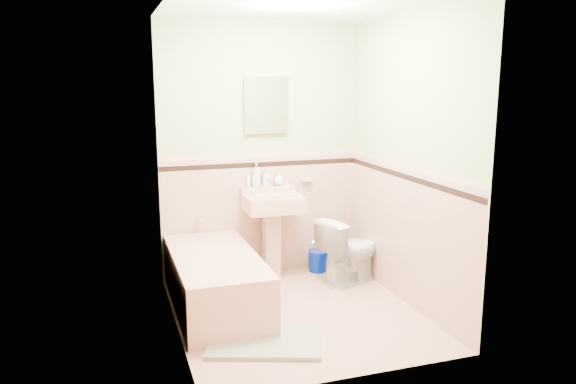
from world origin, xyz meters
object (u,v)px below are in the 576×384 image
object	(u,v)px
bathtub	(216,283)
soap_bottle_mid	(266,178)
toilet	(350,250)
medicine_cabinet	(266,105)
bucket	(318,261)
soap_bottle_left	(256,175)
soap_bottle_right	(279,179)
sink	(273,238)
shoe	(249,332)

from	to	relation	value
bathtub	soap_bottle_mid	xyz separation A→B (m)	(0.66, 0.71, 0.77)
bathtub	toilet	world-z (taller)	toilet
medicine_cabinet	bathtub	bearing A→B (deg)	-132.58
bathtub	bucket	bearing A→B (deg)	27.41
soap_bottle_mid	soap_bottle_left	bearing A→B (deg)	180.00
soap_bottle_left	soap_bottle_right	world-z (taller)	soap_bottle_left
bathtub	medicine_cabinet	size ratio (longest dim) A/B	2.74
sink	shoe	xyz separation A→B (m)	(-0.56, -1.21, -0.36)
soap_bottle_left	soap_bottle_mid	world-z (taller)	soap_bottle_left
soap_bottle_right	bathtub	bearing A→B (deg)	-138.30
bucket	shoe	world-z (taller)	bucket
sink	soap_bottle_left	distance (m)	0.64
soap_bottle_mid	bucket	xyz separation A→B (m)	(0.52, -0.10, -0.88)
bathtub	soap_bottle_right	distance (m)	1.30
soap_bottle_right	toilet	distance (m)	0.99
soap_bottle_mid	toilet	bearing A→B (deg)	-34.62
bathtub	soap_bottle_left	distance (m)	1.21
soap_bottle_right	bucket	xyz separation A→B (m)	(0.38, -0.10, -0.87)
soap_bottle_left	shoe	xyz separation A→B (m)	(-0.44, -1.39, -0.96)
toilet	shoe	distance (m)	1.56
sink	soap_bottle_right	world-z (taller)	soap_bottle_right
sink	bucket	xyz separation A→B (m)	(0.50, 0.08, -0.32)
soap_bottle_mid	bathtub	bearing A→B (deg)	-133.06
soap_bottle_right	toilet	world-z (taller)	soap_bottle_right
soap_bottle_left	toilet	world-z (taller)	soap_bottle_left
soap_bottle_right	bucket	distance (m)	0.95
soap_bottle_mid	soap_bottle_right	bearing A→B (deg)	0.00
bathtub	bucket	world-z (taller)	bathtub
bathtub	soap_bottle_right	world-z (taller)	soap_bottle_right
soap_bottle_left	bucket	size ratio (longest dim) A/B	1.08
bathtub	toilet	distance (m)	1.38
soap_bottle_mid	toilet	xyz separation A→B (m)	(0.70, -0.48, -0.67)
toilet	bucket	size ratio (longest dim) A/B	2.98
medicine_cabinet	toilet	xyz separation A→B (m)	(0.68, -0.51, -1.38)
bathtub	shoe	xyz separation A→B (m)	(0.12, -0.68, -0.16)
soap_bottle_left	toilet	distance (m)	1.17
soap_bottle_left	toilet	bearing A→B (deg)	-31.15
soap_bottle_left	soap_bottle_right	xyz separation A→B (m)	(0.23, 0.00, -0.05)
toilet	shoe	size ratio (longest dim) A/B	4.35
medicine_cabinet	soap_bottle_mid	world-z (taller)	medicine_cabinet
bucket	bathtub	bearing A→B (deg)	-152.59
sink	medicine_cabinet	distance (m)	1.29
bathtub	soap_bottle_left	world-z (taller)	soap_bottle_left
medicine_cabinet	bucket	size ratio (longest dim) A/B	2.51
soap_bottle_right	sink	bearing A→B (deg)	-123.03
sink	bucket	distance (m)	0.60
medicine_cabinet	soap_bottle_mid	xyz separation A→B (m)	(-0.02, -0.03, -0.71)
medicine_cabinet	bucket	world-z (taller)	medicine_cabinet
medicine_cabinet	toilet	world-z (taller)	medicine_cabinet
medicine_cabinet	soap_bottle_mid	size ratio (longest dim) A/B	3.29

